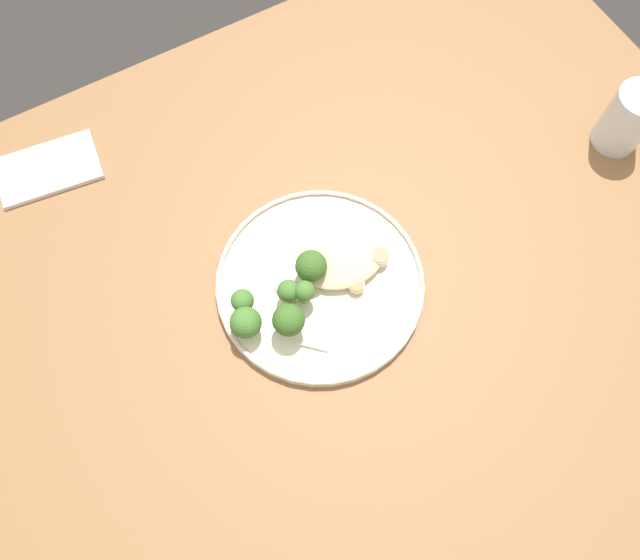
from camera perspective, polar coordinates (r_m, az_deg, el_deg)
ground at (r=1.57m, az=-0.76°, el=-11.34°), size 6.00×6.00×0.00m
wooden_dining_table at (r=0.93m, az=-1.25°, el=-3.76°), size 1.40×1.00×0.74m
dinner_plate at (r=0.86m, az=-0.00°, el=-0.29°), size 0.29×0.29×0.02m
noodle_bed at (r=0.86m, az=2.07°, el=2.47°), size 0.13×0.10×0.02m
seared_scallop_on_noodles at (r=0.85m, az=3.39°, el=-0.51°), size 0.02×0.02×0.01m
seared_scallop_front_small at (r=0.85m, az=3.01°, el=1.38°), size 0.02×0.02×0.02m
seared_scallop_large_seared at (r=0.87m, az=2.39°, el=3.23°), size 0.02×0.02×0.02m
seared_scallop_rear_pale at (r=0.86m, az=5.46°, el=2.21°), size 0.03×0.03×0.02m
seared_scallop_tiny_bay at (r=0.86m, az=1.25°, el=1.54°), size 0.04×0.04×0.01m
broccoli_floret_split_head at (r=0.80m, az=-2.91°, el=-3.73°), size 0.04×0.04×0.06m
broccoli_floret_tall_stalk at (r=0.82m, az=-2.91°, el=-1.07°), size 0.03×0.03×0.04m
broccoli_floret_right_tilted at (r=0.82m, az=-1.11°, el=-0.97°), size 0.03×0.03×0.05m
broccoli_floret_rear_charred at (r=0.82m, az=-7.15°, el=-1.97°), size 0.03×0.03×0.05m
broccoli_floret_left_leaning at (r=0.83m, az=-0.82°, el=1.27°), size 0.04×0.04×0.06m
broccoli_floret_front_edge at (r=0.81m, az=-6.92°, el=-3.83°), size 0.04×0.04×0.05m
onion_sliver_long_sliver at (r=0.84m, az=-3.28°, el=-2.00°), size 0.01×0.05×0.00m
onion_sliver_short_strip at (r=0.82m, az=-0.75°, el=-6.08°), size 0.04×0.03×0.00m
water_glass at (r=1.05m, az=26.49°, el=12.78°), size 0.07×0.07×0.10m
folded_napkin at (r=1.03m, az=-23.76°, el=9.38°), size 0.16×0.11×0.01m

